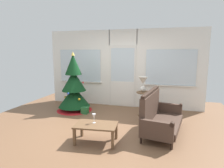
% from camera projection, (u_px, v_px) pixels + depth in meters
% --- Properties ---
extents(ground_plane, '(6.76, 6.76, 0.00)m').
position_uv_depth(ground_plane, '(104.00, 128.00, 4.67)').
color(ground_plane, brown).
extents(back_wall_with_door, '(5.20, 0.14, 2.55)m').
position_uv_depth(back_wall_with_door, '(123.00, 68.00, 6.44)').
color(back_wall_with_door, white).
rests_on(back_wall_with_door, ground).
extents(christmas_tree, '(1.10, 1.10, 1.84)m').
position_uv_depth(christmas_tree, '(74.00, 89.00, 6.02)').
color(christmas_tree, '#4C331E').
rests_on(christmas_tree, ground).
extents(settee_sofa, '(0.94, 1.61, 0.96)m').
position_uv_depth(settee_sofa, '(158.00, 116.00, 4.38)').
color(settee_sofa, black).
rests_on(settee_sofa, ground).
extents(side_table, '(0.50, 0.48, 0.67)m').
position_uv_depth(side_table, '(144.00, 98.00, 5.66)').
color(side_table, brown).
rests_on(side_table, ground).
extents(table_lamp, '(0.28, 0.28, 0.44)m').
position_uv_depth(table_lamp, '(143.00, 82.00, 5.64)').
color(table_lamp, silver).
rests_on(table_lamp, side_table).
extents(coffee_table, '(0.89, 0.60, 0.38)m').
position_uv_depth(coffee_table, '(96.00, 127.00, 3.90)').
color(coffee_table, brown).
rests_on(coffee_table, ground).
extents(wine_glass, '(0.08, 0.08, 0.20)m').
position_uv_depth(wine_glass, '(94.00, 116.00, 3.94)').
color(wine_glass, silver).
rests_on(wine_glass, coffee_table).
extents(gift_box, '(0.20, 0.18, 0.20)m').
position_uv_depth(gift_box, '(85.00, 110.00, 5.76)').
color(gift_box, '#266633').
rests_on(gift_box, ground).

